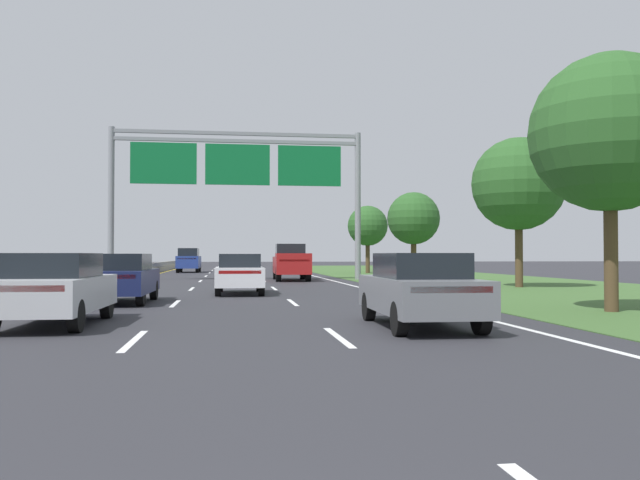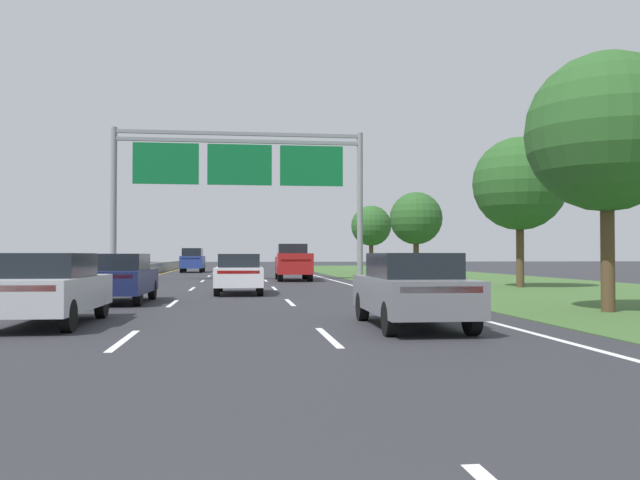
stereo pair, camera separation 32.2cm
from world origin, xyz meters
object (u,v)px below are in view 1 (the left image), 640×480
object	(u,v)px
car_silver_left_lane_sedan	(55,288)
roadside_tree_mid	(518,184)
overhead_sign_gantry	(238,173)
roadside_tree_distant	(368,226)
car_navy_left_lane_sedan	(122,277)
car_white_centre_lane_sedan	(240,273)
car_grey_right_lane_sedan	(419,289)
roadside_tree_far	(414,219)
car_blue_left_lane_suv	(189,260)
roadside_tree_near	(610,133)
pickup_truck_red	(291,262)

from	to	relation	value
car_silver_left_lane_sedan	roadside_tree_mid	xyz separation A→B (m)	(17.24, 14.36, 4.04)
overhead_sign_gantry	roadside_tree_distant	size ratio (longest dim) A/B	2.68
car_silver_left_lane_sedan	car_navy_left_lane_sedan	size ratio (longest dim) A/B	1.00
car_silver_left_lane_sedan	car_white_centre_lane_sedan	xyz separation A→B (m)	(4.16, 11.10, 0.00)
car_grey_right_lane_sedan	roadside_tree_far	size ratio (longest dim) A/B	0.79
overhead_sign_gantry	car_grey_right_lane_sedan	size ratio (longest dim) A/B	3.40
roadside_tree_mid	car_blue_left_lane_suv	bearing A→B (deg)	120.13
car_grey_right_lane_sedan	car_white_centre_lane_sedan	bearing A→B (deg)	17.06
car_white_centre_lane_sedan	roadside_tree_mid	size ratio (longest dim) A/B	0.63
car_silver_left_lane_sedan	roadside_tree_near	xyz separation A→B (m)	(13.87, 1.38, 3.98)
pickup_truck_red	roadside_tree_near	size ratio (longest dim) A/B	0.78
pickup_truck_red	roadside_tree_mid	xyz separation A→B (m)	(9.82, -10.05, 3.79)
car_silver_left_lane_sedan	car_grey_right_lane_sedan	distance (m)	7.89
roadside_tree_far	car_grey_right_lane_sedan	bearing A→B (deg)	-105.70
car_navy_left_lane_sedan	roadside_tree_distant	bearing A→B (deg)	-23.91
car_navy_left_lane_sedan	car_blue_left_lane_suv	bearing A→B (deg)	1.11
pickup_truck_red	car_silver_left_lane_sedan	world-z (taller)	pickup_truck_red
car_navy_left_lane_sedan	car_white_centre_lane_sedan	world-z (taller)	same
roadside_tree_far	car_navy_left_lane_sedan	bearing A→B (deg)	-127.79
car_navy_left_lane_sedan	roadside_tree_distant	world-z (taller)	roadside_tree_distant
car_blue_left_lane_suv	roadside_tree_mid	world-z (taller)	roadside_tree_mid
car_silver_left_lane_sedan	roadside_tree_distant	world-z (taller)	roadside_tree_distant
roadside_tree_near	car_navy_left_lane_sedan	bearing A→B (deg)	158.64
pickup_truck_red	roadside_tree_far	bearing A→B (deg)	-76.18
roadside_tree_far	car_silver_left_lane_sedan	bearing A→B (deg)	-120.65
roadside_tree_distant	car_white_centre_lane_sedan	bearing A→B (deg)	-111.73
overhead_sign_gantry	car_grey_right_lane_sedan	distance (m)	26.91
car_blue_left_lane_suv	roadside_tree_near	bearing A→B (deg)	-161.50
roadside_tree_mid	car_white_centre_lane_sedan	bearing A→B (deg)	-166.00
roadside_tree_mid	car_silver_left_lane_sedan	bearing A→B (deg)	-140.21
car_navy_left_lane_sedan	car_grey_right_lane_sedan	size ratio (longest dim) A/B	1.00
car_navy_left_lane_sedan	roadside_tree_near	world-z (taller)	roadside_tree_near
roadside_tree_near	car_grey_right_lane_sedan	bearing A→B (deg)	-155.49
car_silver_left_lane_sedan	car_blue_left_lane_suv	world-z (taller)	car_blue_left_lane_suv
overhead_sign_gantry	car_white_centre_lane_sedan	bearing A→B (deg)	-90.26
car_navy_left_lane_sedan	roadside_tree_far	distance (m)	24.91
pickup_truck_red	roadside_tree_distant	xyz separation A→B (m)	(7.72, 14.24, 2.86)
overhead_sign_gantry	roadside_tree_distant	bearing A→B (deg)	52.04
car_navy_left_lane_sedan	roadside_tree_distant	distance (m)	35.38
car_white_centre_lane_sedan	roadside_tree_near	size ratio (longest dim) A/B	0.64
pickup_truck_red	roadside_tree_far	world-z (taller)	roadside_tree_far
pickup_truck_red	car_blue_left_lane_suv	size ratio (longest dim) A/B	1.15
car_navy_left_lane_sedan	roadside_tree_distant	xyz separation A→B (m)	(14.77, 31.99, 3.12)
car_blue_left_lane_suv	car_white_centre_lane_sedan	bearing A→B (deg)	-172.48
car_white_centre_lane_sedan	roadside_tree_distant	bearing A→B (deg)	-21.02
car_grey_right_lane_sedan	car_white_centre_lane_sedan	size ratio (longest dim) A/B	1.00
car_silver_left_lane_sedan	car_grey_right_lane_sedan	xyz separation A→B (m)	(7.77, -1.41, 0.00)
overhead_sign_gantry	car_blue_left_lane_suv	world-z (taller)	overhead_sign_gantry
car_blue_left_lane_suv	roadside_tree_far	bearing A→B (deg)	-138.20
car_silver_left_lane_sedan	roadside_tree_far	world-z (taller)	roadside_tree_far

